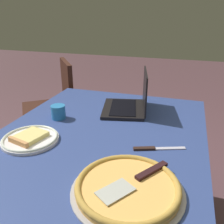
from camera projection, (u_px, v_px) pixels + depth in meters
dining_table at (99, 148)px, 1.18m from camera, size 1.29×0.99×0.70m
laptop at (130, 103)px, 1.42m from camera, size 0.35×0.31×0.24m
pizza_plate at (30, 138)px, 1.10m from camera, size 0.26×0.26×0.04m
pizza_tray at (128, 187)px, 0.79m from camera, size 0.37×0.37×0.04m
table_knife at (154, 148)px, 1.04m from camera, size 0.10×0.22×0.01m
drink_cup at (58, 112)px, 1.32m from camera, size 0.08×0.08×0.08m
chair_near at (55, 103)px, 2.12m from camera, size 0.57×0.57×0.86m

